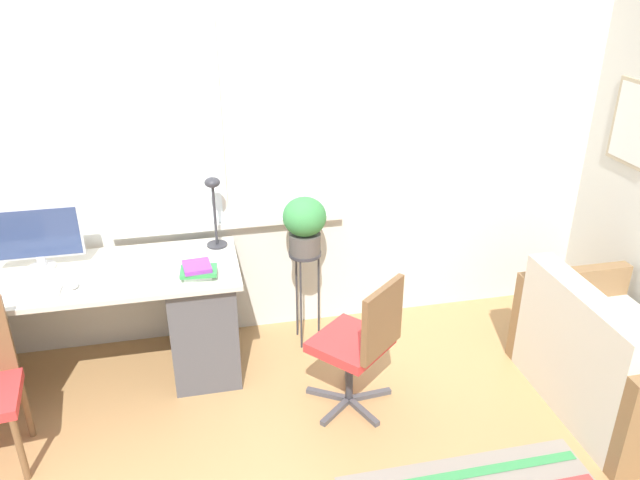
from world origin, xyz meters
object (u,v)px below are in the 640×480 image
(desk_lamp, at_px, (214,201))
(plant_stand, at_px, (305,267))
(couch_loveseat, at_px, (612,364))
(monitor, at_px, (36,236))
(mouse, at_px, (74,285))
(book_stack, at_px, (198,270))
(keyboard, at_px, (29,294))
(office_chair_swivel, at_px, (360,342))
(potted_plant, at_px, (305,223))

(desk_lamp, distance_m, plant_stand, 0.75)
(couch_loveseat, bearing_deg, monitor, 72.54)
(mouse, bearing_deg, desk_lamp, 24.86)
(book_stack, xyz_separation_m, couch_loveseat, (2.34, -0.71, -0.52))
(mouse, bearing_deg, plant_stand, 12.21)
(monitor, bearing_deg, keyboard, -92.57)
(monitor, relative_size, book_stack, 2.33)
(mouse, bearing_deg, monitor, 126.53)
(couch_loveseat, relative_size, plant_stand, 1.70)
(mouse, bearing_deg, couch_loveseat, -13.45)
(book_stack, xyz_separation_m, plant_stand, (0.69, 0.32, -0.22))
(monitor, relative_size, plant_stand, 0.74)
(office_chair_swivel, bearing_deg, desk_lamp, -89.19)
(book_stack, height_order, office_chair_swivel, office_chair_swivel)
(mouse, bearing_deg, potted_plant, 12.21)
(office_chair_swivel, distance_m, couch_loveseat, 1.51)
(mouse, xyz_separation_m, potted_plant, (1.38, 0.30, 0.13))
(office_chair_swivel, relative_size, plant_stand, 1.26)
(plant_stand, bearing_deg, keyboard, -168.54)
(couch_loveseat, height_order, potted_plant, potted_plant)
(monitor, bearing_deg, book_stack, -19.07)
(office_chair_swivel, height_order, couch_loveseat, office_chair_swivel)
(mouse, relative_size, desk_lamp, 0.15)
(book_stack, bearing_deg, keyboard, -179.24)
(book_stack, relative_size, potted_plant, 0.58)
(keyboard, distance_m, desk_lamp, 1.17)
(book_stack, bearing_deg, monitor, 160.93)
(keyboard, bearing_deg, office_chair_swivel, -13.02)
(monitor, xyz_separation_m, couch_loveseat, (3.24, -1.02, -0.69))
(plant_stand, bearing_deg, couch_loveseat, -31.90)
(keyboard, relative_size, plant_stand, 0.48)
(office_chair_swivel, distance_m, potted_plant, 0.88)
(book_stack, height_order, plant_stand, book_stack)
(potted_plant, bearing_deg, monitor, -179.93)
(mouse, height_order, potted_plant, potted_plant)
(mouse, height_order, book_stack, book_stack)
(office_chair_swivel, height_order, potted_plant, potted_plant)
(monitor, xyz_separation_m, keyboard, (-0.01, -0.33, -0.20))
(book_stack, distance_m, plant_stand, 0.79)
(keyboard, height_order, couch_loveseat, couch_loveseat)
(desk_lamp, height_order, plant_stand, desk_lamp)
(monitor, distance_m, couch_loveseat, 3.47)
(mouse, height_order, couch_loveseat, same)
(monitor, xyz_separation_m, potted_plant, (1.60, 0.00, -0.06))
(desk_lamp, height_order, office_chair_swivel, desk_lamp)
(couch_loveseat, xyz_separation_m, plant_stand, (-1.64, 1.02, 0.30))
(book_stack, bearing_deg, mouse, 178.62)
(monitor, bearing_deg, mouse, -53.47)
(couch_loveseat, distance_m, plant_stand, 1.96)
(desk_lamp, height_order, book_stack, desk_lamp)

